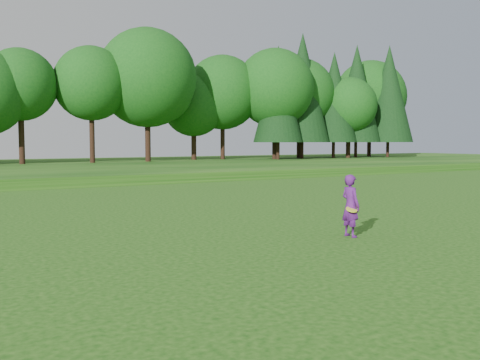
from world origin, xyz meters
TOP-DOWN VIEW (x-y plane):
  - ground at (0.00, 0.00)m, footprint 140.00×140.00m
  - berm at (0.00, 34.00)m, footprint 130.00×30.00m
  - walking_path at (0.00, 20.00)m, footprint 130.00×1.60m
  - woman at (3.72, 0.33)m, footprint 0.48×0.62m

SIDE VIEW (x-z plane):
  - ground at x=0.00m, z-range 0.00..0.00m
  - walking_path at x=0.00m, z-range 0.00..0.04m
  - berm at x=0.00m, z-range 0.00..0.60m
  - woman at x=3.72m, z-range 0.00..1.66m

